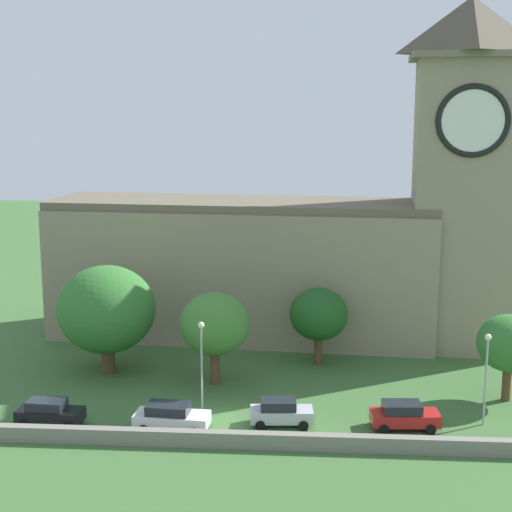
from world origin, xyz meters
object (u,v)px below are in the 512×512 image
car_red (404,415)px  tree_by_tower (215,324)px  tree_riverside_west (106,309)px  church (316,237)px  streetlamp_west_mid (201,352)px  car_silver (281,412)px  tree_riverside_east (319,314)px  tree_churchyard (509,343)px  streetlamp_central (487,363)px  car_white (171,417)px  car_black (49,412)px

car_red → tree_by_tower: tree_by_tower is taller
tree_riverside_west → church: bearing=32.9°
church → streetlamp_west_mid: size_ratio=6.42×
car_silver → tree_riverside_east: 12.99m
church → tree_by_tower: bearing=-121.0°
tree_churchyard → tree_riverside_east: 14.84m
car_silver → streetlamp_central: size_ratio=0.68×
car_white → tree_riverside_east: (9.47, 13.57, 3.24)m
tree_churchyard → car_silver: bearing=-160.8°
car_white → car_silver: 7.08m
tree_by_tower → tree_riverside_west: 8.84m
car_white → streetlamp_west_mid: 4.73m
streetlamp_west_mid → tree_riverside_east: (7.85, 10.77, -0.21)m
car_white → tree_churchyard: tree_churchyard is taller
streetlamp_west_mid → tree_by_tower: bearing=88.2°
tree_riverside_east → tree_by_tower: size_ratio=0.90×
car_white → car_red: car_red is taller
car_black → tree_by_tower: tree_by_tower is taller
church → car_white: church is taller
car_white → streetlamp_west_mid: size_ratio=0.76×
streetlamp_central → tree_riverside_west: (-26.95, 8.28, 0.85)m
streetlamp_west_mid → tree_riverside_east: bearing=53.9°
tree_riverside_east → tree_riverside_west: tree_riverside_west is taller
car_black → car_silver: car_silver is taller
car_silver → car_black: bearing=-175.9°
tree_churchyard → car_black: bearing=-168.0°
car_red → tree_riverside_west: size_ratio=0.53×
car_silver → car_white: bearing=-169.9°
car_silver → car_red: car_red is taller
church → tree_churchyard: 20.14m
car_black → streetlamp_central: (28.15, 2.06, 3.31)m
car_white → tree_riverside_west: (-6.81, 10.52, 4.15)m
church → car_red: church is taller
tree_churchyard → tree_riverside_west: (-29.44, 3.81, 0.86)m
car_white → streetlamp_central: bearing=6.3°
car_black → streetlamp_west_mid: streetlamp_west_mid is taller
tree_by_tower → streetlamp_west_mid: bearing=-91.8°
tree_riverside_west → streetlamp_west_mid: bearing=-42.5°
car_black → tree_riverside_east: tree_riverside_east is taller
streetlamp_central → streetlamp_west_mid: bearing=178.3°
car_silver → tree_by_tower: size_ratio=0.60×
car_white → streetlamp_central: 20.53m
car_white → streetlamp_west_mid: bearing=60.0°
streetlamp_west_mid → streetlamp_central: size_ratio=1.04×
tree_by_tower → tree_churchyard: bearing=-5.0°
church → car_silver: church is taller
streetlamp_central → tree_by_tower: bearing=161.0°
church → car_red: (5.68, -19.64, -8.25)m
car_red → tree_riverside_west: bearing=156.9°
tree_by_tower → tree_riverside_west: size_ratio=0.82×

